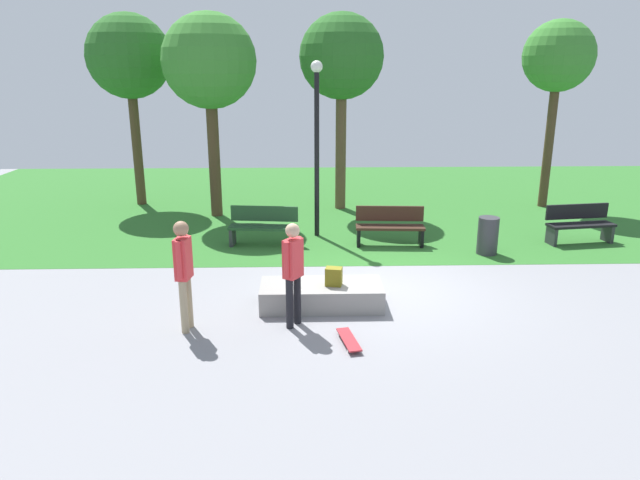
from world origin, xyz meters
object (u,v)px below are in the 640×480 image
concrete_ledge (321,295)px  tree_tall_oak (129,58)px  tree_leaning_ash (342,59)px  skateboard_by_ledge (349,340)px  park_bench_far_left (390,225)px  tree_young_birch (209,63)px  park_bench_center_lawn (579,223)px  skater_watching (184,267)px  lamp_post (317,133)px  park_bench_near_path (264,225)px  skater_performing_trick (293,267)px  trash_bin (488,236)px  tree_slender_maple (558,59)px  backpack_on_ledge (334,277)px

concrete_ledge → tree_tall_oak: (-5.30, 8.14, 4.11)m
tree_leaning_ash → skateboard_by_ledge: bearing=-92.7°
park_bench_far_left → tree_young_birch: tree_young_birch is taller
park_bench_far_left → park_bench_center_lawn: size_ratio=0.98×
skater_watching → tree_tall_oak: bearing=109.1°
tree_tall_oak → lamp_post: bearing=-34.5°
park_bench_near_path → tree_tall_oak: tree_tall_oak is taller
tree_young_birch → tree_leaning_ash: (3.56, 0.78, 0.12)m
skater_performing_trick → skateboard_by_ledge: size_ratio=2.09×
skater_performing_trick → park_bench_center_lawn: (6.76, 4.50, -0.53)m
skater_performing_trick → lamp_post: lamp_post is taller
tree_tall_oak → concrete_ledge: bearing=-56.9°
park_bench_center_lawn → tree_tall_oak: (-11.59, 4.43, 3.83)m
park_bench_far_left → tree_young_birch: size_ratio=0.30×
skater_watching → trash_bin: 7.13m
skater_watching → tree_leaning_ash: tree_leaning_ash is taller
park_bench_near_path → tree_young_birch: size_ratio=0.30×
park_bench_near_path → tree_tall_oak: 7.13m
skater_watching → park_bench_center_lawn: skater_watching is taller
tree_slender_maple → lamp_post: size_ratio=1.28×
trash_bin → concrete_ledge: bearing=-143.0°
skater_performing_trick → tree_tall_oak: bearing=118.4°
skater_performing_trick → park_bench_far_left: bearing=63.5°
backpack_on_ledge → tree_slender_maple: bearing=-119.3°
backpack_on_ledge → tree_leaning_ash: 8.36m
tree_leaning_ash → concrete_ledge: bearing=-96.1°
tree_slender_maple → tree_tall_oak: bearing=176.9°
park_bench_near_path → tree_leaning_ash: tree_leaning_ash is taller
tree_slender_maple → skater_watching: bearing=-137.4°
lamp_post → trash_bin: 4.64m
skater_watching → skateboard_by_ledge: 2.80m
park_bench_far_left → tree_slender_maple: bearing=36.5°
backpack_on_ledge → park_bench_near_path: (-1.46, 3.75, -0.09)m
tree_tall_oak → tree_slender_maple: bearing=-3.1°
skater_watching → park_bench_center_lawn: size_ratio=1.09×
park_bench_center_lawn → lamp_post: lamp_post is taller
tree_slender_maple → tree_young_birch: bearing=-175.0°
backpack_on_ledge → tree_tall_oak: 10.56m
park_bench_far_left → park_bench_center_lawn: 4.56m
tree_leaning_ash → lamp_post: bearing=-104.6°
skater_performing_trick → skater_watching: 1.70m
tree_tall_oak → lamp_post: (5.33, -3.67, -1.75)m
tree_tall_oak → tree_slender_maple: size_ratio=1.04×
concrete_ledge → tree_tall_oak: bearing=123.1°
skateboard_by_ledge → lamp_post: lamp_post is taller
tree_leaning_ash → tree_slender_maple: tree_leaning_ash is taller
backpack_on_ledge → trash_bin: (3.61, 2.94, -0.14)m
park_bench_center_lawn → park_bench_far_left: bearing=-179.0°
park_bench_near_path → tree_young_birch: (-1.52, 2.93, 3.68)m
skater_performing_trick → park_bench_near_path: (-0.77, 4.50, -0.53)m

